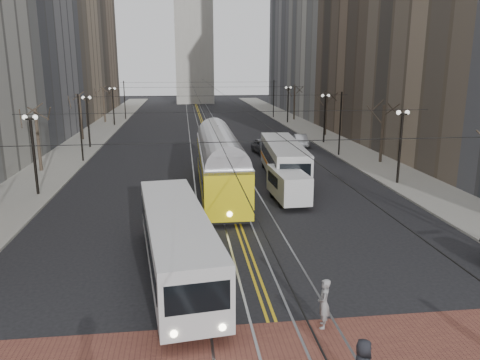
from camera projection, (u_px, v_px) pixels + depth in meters
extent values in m
plane|color=black|center=(267.00, 309.00, 18.26)|extent=(260.00, 260.00, 0.00)
cube|color=gray|center=(90.00, 138.00, 59.85)|extent=(5.00, 140.00, 0.15)
cube|color=gray|center=(318.00, 134.00, 63.35)|extent=(5.00, 140.00, 0.15)
cube|color=gray|center=(207.00, 137.00, 61.62)|extent=(4.80, 130.00, 0.02)
cube|color=gold|center=(207.00, 137.00, 61.62)|extent=(0.42, 130.00, 0.01)
cube|color=brown|center=(67.00, 9.00, 93.34)|extent=(16.00, 20.00, 40.00)
cube|color=brown|center=(398.00, 4.00, 61.47)|extent=(16.00, 20.00, 34.00)
cube|color=slate|center=(315.00, 12.00, 99.29)|extent=(16.00, 20.00, 40.00)
cylinder|color=black|center=(34.00, 158.00, 33.33)|extent=(0.20, 0.20, 5.60)
cylinder|color=black|center=(88.00, 124.00, 52.60)|extent=(0.20, 0.20, 5.60)
cylinder|color=black|center=(113.00, 108.00, 71.88)|extent=(0.20, 0.20, 5.60)
cylinder|color=black|center=(400.00, 150.00, 36.53)|extent=(0.20, 0.20, 5.60)
cylinder|color=black|center=(325.00, 120.00, 55.80)|extent=(0.20, 0.20, 5.60)
cylinder|color=black|center=(288.00, 106.00, 75.07)|extent=(0.20, 0.20, 5.60)
cylinder|color=#382D23|center=(38.00, 141.00, 40.81)|extent=(0.28, 0.28, 5.60)
cylinder|color=#382D23|center=(81.00, 118.00, 58.15)|extent=(0.28, 0.28, 5.60)
cylinder|color=#382D23|center=(104.00, 106.00, 75.50)|extent=(0.28, 0.28, 5.60)
cylinder|color=#382D23|center=(382.00, 134.00, 44.47)|extent=(0.28, 0.28, 5.60)
cylinder|color=#382D23|center=(326.00, 115.00, 61.82)|extent=(0.28, 0.28, 5.60)
cylinder|color=#382D23|center=(294.00, 104.00, 79.16)|extent=(0.28, 0.28, 5.60)
cylinder|color=black|center=(195.00, 91.00, 60.00)|extent=(0.03, 120.00, 0.03)
cylinder|color=black|center=(218.00, 91.00, 60.35)|extent=(0.03, 120.00, 0.03)
cylinder|color=black|center=(80.00, 129.00, 44.87)|extent=(0.16, 0.16, 6.60)
cylinder|color=black|center=(125.00, 100.00, 79.56)|extent=(0.16, 0.16, 6.60)
cylinder|color=black|center=(340.00, 124.00, 47.88)|extent=(0.16, 0.16, 6.60)
cylinder|color=black|center=(274.00, 99.00, 82.57)|extent=(0.16, 0.16, 6.60)
cube|color=#BDBDBD|center=(177.00, 245.00, 20.77)|extent=(3.96, 12.23, 3.00)
cube|color=yellow|center=(220.00, 169.00, 34.22)|extent=(3.01, 15.57, 3.66)
cube|color=silver|center=(283.00, 161.00, 38.38)|extent=(3.41, 11.99, 3.09)
cube|color=silver|center=(288.00, 187.00, 32.18)|extent=(2.16, 5.11, 2.22)
imported|color=#404248|center=(264.00, 146.00, 49.78)|extent=(2.48, 4.87, 1.59)
imported|color=#A7AAAF|center=(301.00, 140.00, 54.60)|extent=(1.73, 4.13, 1.33)
imported|color=gray|center=(324.00, 303.00, 16.80)|extent=(0.63, 0.78, 1.86)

